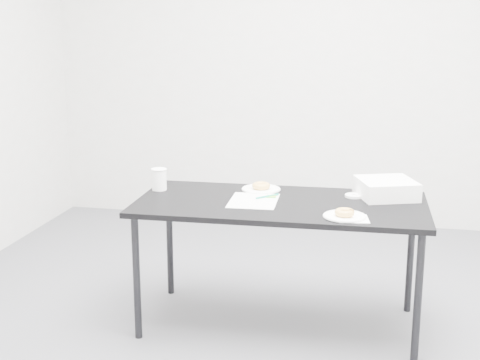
% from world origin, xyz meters
% --- Properties ---
extents(floor, '(4.00, 4.00, 0.00)m').
position_xyz_m(floor, '(0.00, 0.00, 0.00)').
color(floor, '#525258').
rests_on(floor, ground).
extents(wall_back, '(4.00, 0.02, 2.70)m').
position_xyz_m(wall_back, '(0.00, 2.00, 1.35)').
color(wall_back, silver).
rests_on(wall_back, floor).
extents(table, '(1.49, 0.72, 0.68)m').
position_xyz_m(table, '(0.09, 0.09, 0.62)').
color(table, black).
rests_on(table, floor).
extents(scorecard, '(0.25, 0.32, 0.00)m').
position_xyz_m(scorecard, '(-0.05, 0.08, 0.68)').
color(scorecard, white).
rests_on(scorecard, table).
extents(logo_patch, '(0.05, 0.05, 0.00)m').
position_xyz_m(logo_patch, '(0.03, 0.17, 0.68)').
color(logo_patch, green).
rests_on(logo_patch, scorecard).
extents(pen, '(0.11, 0.11, 0.01)m').
position_xyz_m(pen, '(0.01, 0.16, 0.68)').
color(pen, '#0C8D75').
rests_on(pen, scorecard).
extents(napkin, '(0.16, 0.16, 0.00)m').
position_xyz_m(napkin, '(0.46, -0.14, 0.68)').
color(napkin, white).
rests_on(napkin, table).
extents(plate_near, '(0.20, 0.20, 0.01)m').
position_xyz_m(plate_near, '(0.42, -0.12, 0.68)').
color(plate_near, white).
rests_on(plate_near, napkin).
extents(donut_near, '(0.10, 0.10, 0.03)m').
position_xyz_m(donut_near, '(0.42, -0.12, 0.70)').
color(donut_near, gold).
rests_on(donut_near, plate_near).
extents(plate_far, '(0.21, 0.21, 0.01)m').
position_xyz_m(plate_far, '(-0.05, 0.32, 0.68)').
color(plate_far, white).
rests_on(plate_far, table).
extents(donut_far, '(0.12, 0.12, 0.03)m').
position_xyz_m(donut_far, '(-0.05, 0.32, 0.70)').
color(donut_far, gold).
rests_on(donut_far, plate_far).
extents(coffee_cup, '(0.08, 0.08, 0.12)m').
position_xyz_m(coffee_cup, '(-0.60, 0.20, 0.73)').
color(coffee_cup, white).
rests_on(coffee_cup, table).
extents(cup_lid, '(0.09, 0.09, 0.01)m').
position_xyz_m(cup_lid, '(0.45, 0.26, 0.68)').
color(cup_lid, white).
rests_on(cup_lid, table).
extents(bakery_box, '(0.36, 0.36, 0.09)m').
position_xyz_m(bakery_box, '(0.62, 0.30, 0.72)').
color(bakery_box, white).
rests_on(bakery_box, table).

